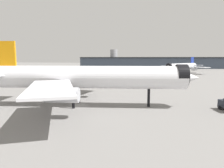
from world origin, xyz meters
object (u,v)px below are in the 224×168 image
(airliner_near_gate, at_px, (84,78))
(baggage_tug_wing, at_px, (69,86))
(airliner_far_taxiway, at_px, (182,66))
(traffic_cone_wingtip, at_px, (114,87))

(airliner_near_gate, relative_size, baggage_tug_wing, 16.74)
(airliner_near_gate, xyz_separation_m, airliner_far_taxiway, (39.84, 127.55, -1.73))
(baggage_tug_wing, bearing_deg, airliner_near_gate, 101.21)
(airliner_far_taxiway, bearing_deg, airliner_near_gate, 17.63)
(airliner_near_gate, relative_size, airliner_far_taxiway, 1.42)
(traffic_cone_wingtip, bearing_deg, airliner_far_taxiway, 67.54)
(baggage_tug_wing, xyz_separation_m, traffic_cone_wingtip, (18.46, 4.18, -0.63))
(airliner_near_gate, xyz_separation_m, traffic_cone_wingtip, (1.21, 34.10, -7.22))
(airliner_far_taxiway, height_order, traffic_cone_wingtip, airliner_far_taxiway)
(baggage_tug_wing, distance_m, traffic_cone_wingtip, 18.94)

